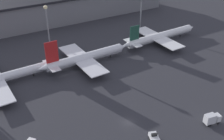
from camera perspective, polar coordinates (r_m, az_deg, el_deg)
ground at (r=90.67m, az=3.35°, el=-10.59°), size 600.00×600.00×0.00m
terminal_building at (r=168.72m, az=-16.09°, el=11.20°), size 168.63×23.64×15.35m
airplane_1 at (r=120.89m, az=-5.58°, el=2.51°), size 42.91×31.88×14.29m
airplane_2 at (r=143.35m, az=9.72°, el=6.73°), size 46.87×30.39×12.20m
service_vehicle_1 at (r=94.09m, az=19.62°, el=-9.30°), size 5.63×3.03×3.71m
lamp_post_1 at (r=133.33m, az=-13.03°, el=9.57°), size 1.80×1.80×21.64m
lamp_post_2 at (r=156.65m, az=5.97°, el=13.21°), size 1.80×1.80×21.62m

